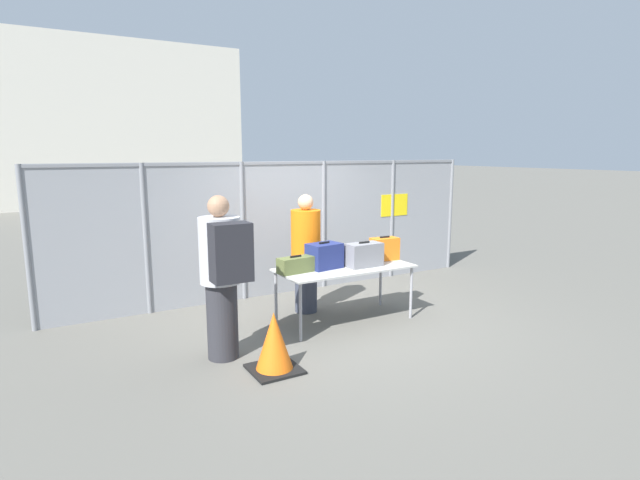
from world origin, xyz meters
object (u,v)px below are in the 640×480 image
object	(u,v)px
traveler_hooded	(223,272)
traffic_cone	(274,344)
suitcase_olive	(296,265)
suitcase_navy	(324,256)
utility_trailer	(364,242)
security_worker_near	(306,252)
inspection_table	(345,271)
suitcase_orange	(384,249)
suitcase_grey	(364,255)

from	to	relation	value
traveler_hooded	traffic_cone	world-z (taller)	traveler_hooded
suitcase_olive	suitcase_navy	bearing A→B (deg)	4.05
utility_trailer	security_worker_near	bearing A→B (deg)	-137.90
suitcase_navy	traffic_cone	xyz separation A→B (m)	(-1.23, -1.05, -0.63)
inspection_table	traffic_cone	size ratio (longest dim) A/B	2.88
suitcase_orange	suitcase_navy	bearing A→B (deg)	-179.42
suitcase_olive	traveler_hooded	distance (m)	1.24
inspection_table	suitcase_orange	world-z (taller)	suitcase_orange
inspection_table	suitcase_olive	bearing A→B (deg)	175.51
suitcase_orange	traveler_hooded	size ratio (longest dim) A/B	0.22
suitcase_navy	suitcase_orange	size ratio (longest dim) A/B	1.18
suitcase_navy	traveler_hooded	world-z (taller)	traveler_hooded
suitcase_olive	suitcase_orange	bearing A→B (deg)	1.64
utility_trailer	traveler_hooded	bearing A→B (deg)	-140.84
suitcase_navy	security_worker_near	xyz separation A→B (m)	(0.02, 0.56, -0.05)
security_worker_near	utility_trailer	bearing A→B (deg)	-135.85
suitcase_grey	suitcase_orange	bearing A→B (deg)	21.15
inspection_table	suitcase_orange	size ratio (longest dim) A/B	4.60
suitcase_grey	suitcase_orange	xyz separation A→B (m)	(0.49, 0.19, 0.00)
traffic_cone	suitcase_olive	bearing A→B (deg)	52.31
inspection_table	suitcase_orange	bearing A→B (deg)	7.62
suitcase_olive	security_worker_near	size ratio (longest dim) A/B	0.29
traffic_cone	traveler_hooded	bearing A→B (deg)	123.26
suitcase_navy	traffic_cone	size ratio (longest dim) A/B	0.74
suitcase_navy	suitcase_grey	world-z (taller)	suitcase_navy
suitcase_grey	traveler_hooded	world-z (taller)	traveler_hooded
suitcase_navy	inspection_table	bearing A→B (deg)	-17.81
suitcase_olive	utility_trailer	distance (m)	4.46
suitcase_olive	traffic_cone	xyz separation A→B (m)	(-0.78, -1.01, -0.56)
traveler_hooded	suitcase_navy	bearing A→B (deg)	3.36
suitcase_navy	utility_trailer	bearing A→B (deg)	47.71
security_worker_near	suitcase_olive	bearing A→B (deg)	53.74
suitcase_orange	security_worker_near	size ratio (longest dim) A/B	0.24
utility_trailer	inspection_table	bearing A→B (deg)	-128.52
security_worker_near	utility_trailer	xyz separation A→B (m)	(2.74, 2.48, -0.48)
suitcase_olive	traffic_cone	size ratio (longest dim) A/B	0.76
security_worker_near	traffic_cone	bearing A→B (deg)	54.13
suitcase_grey	traffic_cone	world-z (taller)	suitcase_grey
security_worker_near	traffic_cone	world-z (taller)	security_worker_near
suitcase_orange	traffic_cone	world-z (taller)	suitcase_orange
suitcase_olive	suitcase_orange	distance (m)	1.46
inspection_table	suitcase_grey	world-z (taller)	suitcase_grey
suitcase_orange	traffic_cone	xyz separation A→B (m)	(-2.24, -1.06, -0.63)
suitcase_navy	traffic_cone	distance (m)	1.73
suitcase_olive	security_worker_near	distance (m)	0.75
suitcase_grey	security_worker_near	bearing A→B (deg)	124.10
inspection_table	security_worker_near	distance (m)	0.72
suitcase_olive	suitcase_orange	xyz separation A→B (m)	(1.46, 0.04, 0.06)
traveler_hooded	security_worker_near	size ratio (longest dim) A/B	1.08
traveler_hooded	utility_trailer	xyz separation A→B (m)	(4.35, 3.54, -0.61)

